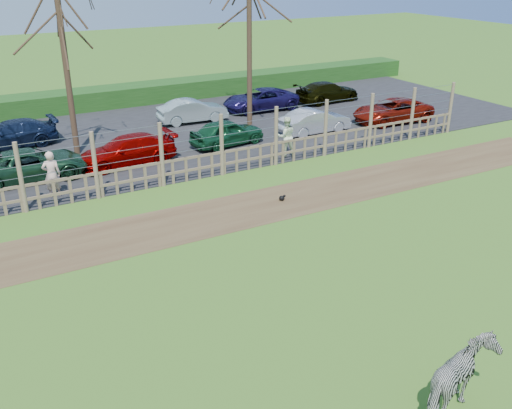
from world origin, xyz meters
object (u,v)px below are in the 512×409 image
visitor_b (286,136)px  car_2 (31,164)px  car_11 (192,111)px  car_13 (327,92)px  visitor_a (52,174)px  car_9 (10,134)px  zebra (461,381)px  tree_mid (63,42)px  car_3 (127,151)px  car_12 (260,100)px  car_6 (393,111)px  tree_right (249,20)px  car_4 (227,132)px  car_5 (315,121)px  crow (282,198)px

visitor_b → car_2: size_ratio=0.40×
car_2 → car_11: size_ratio=1.19×
car_11 → car_13: same height
visitor_a → car_2: 2.29m
car_9 → car_11: 8.98m
zebra → car_9: bearing=-7.2°
tree_mid → car_3: bearing=-58.9°
tree_mid → car_12: tree_mid is taller
car_3 → car_2: bearing=-95.1°
visitor_a → car_6: 17.77m
tree_right → car_13: bearing=18.5°
car_4 → zebra: bearing=160.3°
car_4 → car_13: 10.27m
car_6 → visitor_a: bearing=-79.6°
car_2 → zebra: bearing=-163.1°
car_6 → car_5: bearing=-88.8°
visitor_a → car_6: (17.67, 1.90, -0.26)m
zebra → car_11: size_ratio=0.50×
tree_mid → car_5: 12.07m
tree_right → visitor_b: bearing=-101.2°
visitor_b → car_5: size_ratio=0.47×
car_3 → car_11: (5.05, 4.88, 0.00)m
tree_right → car_13: (6.47, 2.16, -4.60)m
tree_right → crow: bearing=-111.9°
tree_mid → zebra: size_ratio=3.76×
visitor_a → car_11: size_ratio=0.47×
car_9 → car_13: (17.87, 0.31, 0.00)m
zebra → car_2: zebra is taller
tree_mid → car_13: bearing=9.8°
car_13 → visitor_a: bearing=108.9°
zebra → car_11: (3.86, 21.81, -0.13)m
tree_mid → car_4: bearing=-18.5°
tree_right → visitor_b: tree_right is taller
visitor_b → car_12: visitor_b is taller
car_2 → visitor_b: bearing=-102.2°
tree_mid → car_11: tree_mid is taller
car_11 → car_13: (8.89, 0.31, 0.00)m
crow → car_2: 9.93m
visitor_a → car_5: size_ratio=0.47×
visitor_b → car_4: size_ratio=0.49×
car_4 → car_5: size_ratio=0.97×
car_3 → crow: bearing=26.7°
crow → visitor_a: bearing=148.9°
car_9 → car_12: (13.36, 0.48, 0.00)m
zebra → tree_mid: bearing=-12.5°
crow → car_6: size_ratio=0.06×
car_9 → car_12: 13.37m
tree_mid → car_12: bearing=14.5°
tree_right → visitor_b: (-1.04, -5.25, -4.34)m
crow → car_6: 12.26m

